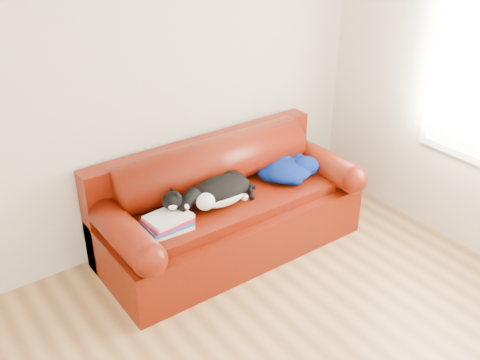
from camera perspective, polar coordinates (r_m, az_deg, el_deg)
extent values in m
cube|color=beige|center=(4.21, -12.57, 8.09)|extent=(4.50, 0.02, 2.60)
cube|color=#430902|center=(4.59, -1.10, -4.68)|extent=(2.10, 0.90, 0.42)
cube|color=#430902|center=(4.43, -0.76, -2.37)|extent=(1.66, 0.62, 0.10)
cylinder|color=black|center=(4.11, -9.32, -13.03)|extent=(0.06, 0.06, 0.05)
cylinder|color=black|center=(5.00, 9.94, -4.64)|extent=(0.06, 0.06, 0.05)
cylinder|color=black|center=(4.59, -13.18, -8.39)|extent=(0.06, 0.06, 0.05)
cylinder|color=black|center=(5.40, 5.03, -1.56)|extent=(0.06, 0.06, 0.05)
cube|color=#430902|center=(4.74, -3.61, -0.55)|extent=(2.10, 0.18, 0.85)
cylinder|color=#430902|center=(4.53, -2.96, 1.71)|extent=(1.70, 0.40, 0.40)
cylinder|color=#430902|center=(4.04, -12.07, -4.92)|extent=(0.24, 0.88, 0.24)
sphere|color=#430902|center=(3.71, -9.16, -8.03)|extent=(0.24, 0.24, 0.24)
cylinder|color=#430902|center=(4.94, 7.75, 2.05)|extent=(0.24, 0.88, 0.24)
sphere|color=#430902|center=(4.67, 11.40, 0.06)|extent=(0.24, 0.24, 0.24)
cube|color=beige|center=(4.07, -7.35, -4.69)|extent=(0.34, 0.27, 0.02)
cube|color=white|center=(4.07, -7.35, -4.69)|extent=(0.33, 0.26, 0.02)
cube|color=#1B4B95|center=(4.05, -7.37, -4.39)|extent=(0.32, 0.25, 0.02)
cube|color=white|center=(4.05, -7.37, -4.39)|extent=(0.31, 0.23, 0.02)
cube|color=#B6143B|center=(4.04, -7.39, -4.10)|extent=(0.32, 0.25, 0.02)
cube|color=white|center=(4.04, -7.39, -4.10)|extent=(0.31, 0.24, 0.02)
cube|color=silver|center=(4.03, -7.41, -3.80)|extent=(0.32, 0.26, 0.02)
cube|color=white|center=(4.03, -7.41, -3.80)|extent=(0.31, 0.25, 0.02)
ellipsoid|color=black|center=(4.29, -2.03, -1.06)|extent=(0.57, 0.41, 0.21)
ellipsoid|color=white|center=(4.26, -1.59, -1.90)|extent=(0.39, 0.25, 0.14)
ellipsoid|color=white|center=(4.14, -3.52, -2.22)|extent=(0.18, 0.17, 0.13)
ellipsoid|color=black|center=(4.41, -0.79, -0.40)|extent=(0.26, 0.26, 0.18)
ellipsoid|color=black|center=(4.04, -5.19, -2.07)|extent=(0.18, 0.17, 0.13)
ellipsoid|color=white|center=(4.01, -5.13, -2.63)|extent=(0.09, 0.08, 0.05)
sphere|color=#BF7272|center=(4.00, -5.29, -2.71)|extent=(0.02, 0.02, 0.02)
cone|color=black|center=(4.00, -4.69, -1.38)|extent=(0.07, 0.06, 0.06)
cone|color=black|center=(4.04, -5.43, -1.05)|extent=(0.07, 0.06, 0.06)
cylinder|color=black|center=(4.49, 0.46, -0.63)|extent=(0.15, 0.17, 0.05)
sphere|color=white|center=(4.14, -3.67, -3.61)|extent=(0.05, 0.05, 0.05)
sphere|color=white|center=(4.36, 0.48, -1.76)|extent=(0.05, 0.05, 0.05)
ellipsoid|color=#021041|center=(4.68, 4.87, 1.04)|extent=(0.45, 0.41, 0.14)
ellipsoid|color=#021041|center=(4.74, 6.59, 1.46)|extent=(0.28, 0.24, 0.16)
ellipsoid|color=#021041|center=(4.67, 3.31, 0.79)|extent=(0.28, 0.31, 0.11)
ellipsoid|color=#021041|center=(4.78, 4.17, 1.84)|extent=(0.23, 0.19, 0.16)
ellipsoid|color=#021041|center=(4.60, 5.41, 0.22)|extent=(0.18, 0.19, 0.10)
ellipsoid|color=silver|center=(4.68, 6.16, 1.20)|extent=(0.19, 0.08, 0.04)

